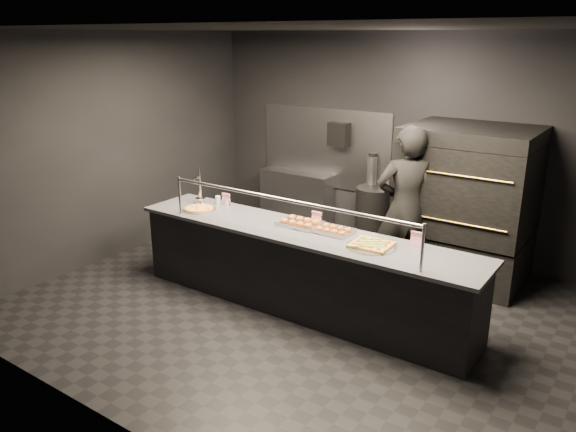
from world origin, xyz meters
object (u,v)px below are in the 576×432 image
at_px(trash_bin, 373,217).
at_px(worker, 405,208).
at_px(towel_dispenser, 339,134).
at_px(pizza_oven, 467,203).
at_px(fire_extinguisher, 372,172).
at_px(slider_tray_a, 300,223).
at_px(square_pizza, 372,245).
at_px(beer_tap, 200,193).
at_px(prep_shelf, 297,200).
at_px(round_pizza, 199,209).
at_px(service_counter, 300,269).
at_px(slider_tray_b, 334,230).

bearing_deg(trash_bin, worker, -48.21).
xyz_separation_m(towel_dispenser, trash_bin, (0.70, -0.17, -1.11)).
distance_m(pizza_oven, towel_dispenser, 2.23).
distance_m(fire_extinguisher, slider_tray_a, 2.27).
bearing_deg(slider_tray_a, square_pizza, -8.96).
height_order(pizza_oven, beer_tap, pizza_oven).
xyz_separation_m(beer_tap, square_pizza, (2.46, -0.15, -0.12)).
xyz_separation_m(prep_shelf, slider_tray_a, (1.50, -2.17, 0.50)).
bearing_deg(pizza_oven, round_pizza, -142.95).
distance_m(service_counter, slider_tray_b, 0.60).
relative_size(fire_extinguisher, square_pizza, 1.01).
bearing_deg(fire_extinguisher, slider_tray_b, -73.10).
height_order(slider_tray_b, worker, worker).
height_order(service_counter, prep_shelf, service_counter).
height_order(pizza_oven, slider_tray_b, pizza_oven).
height_order(round_pizza, trash_bin, round_pizza).
relative_size(service_counter, prep_shelf, 3.42).
relative_size(pizza_oven, round_pizza, 4.70).
distance_m(service_counter, pizza_oven, 2.30).
distance_m(service_counter, square_pizza, 0.98).
xyz_separation_m(fire_extinguisher, worker, (1.04, -1.17, -0.08)).
xyz_separation_m(pizza_oven, slider_tray_b, (-0.87, -1.75, -0.02)).
distance_m(slider_tray_a, trash_bin, 2.13).
bearing_deg(slider_tray_a, worker, 53.92).
distance_m(service_counter, beer_tap, 1.71).
bearing_deg(towel_dispenser, pizza_oven, -13.14).
height_order(service_counter, slider_tray_b, service_counter).
distance_m(towel_dispenser, trash_bin, 1.32).
bearing_deg(prep_shelf, pizza_oven, -8.54).
height_order(square_pizza, trash_bin, square_pizza).
xyz_separation_m(towel_dispenser, square_pizza, (1.76, -2.39, -0.61)).
xyz_separation_m(beer_tap, slider_tray_a, (1.50, 0.01, -0.11)).
bearing_deg(towel_dispenser, worker, -36.21).
distance_m(beer_tap, slider_tray_b, 1.94).
bearing_deg(round_pizza, slider_tray_b, 7.36).
height_order(pizza_oven, fire_extinguisher, pizza_oven).
bearing_deg(slider_tray_b, square_pizza, -16.05).
distance_m(service_counter, round_pizza, 1.50).
relative_size(prep_shelf, beer_tap, 2.48).
distance_m(prep_shelf, square_pizza, 3.42).
bearing_deg(square_pizza, worker, 98.05).
bearing_deg(worker, trash_bin, -86.03).
relative_size(slider_tray_b, worker, 0.21).
xyz_separation_m(service_counter, slider_tray_b, (0.33, 0.15, 0.48)).
xyz_separation_m(slider_tray_a, square_pizza, (0.96, -0.15, -0.01)).
distance_m(round_pizza, square_pizza, 2.28).
bearing_deg(slider_tray_a, towel_dispenser, 109.65).
distance_m(pizza_oven, fire_extinguisher, 1.63).
height_order(service_counter, fire_extinguisher, service_counter).
bearing_deg(worker, towel_dispenser, -74.03).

